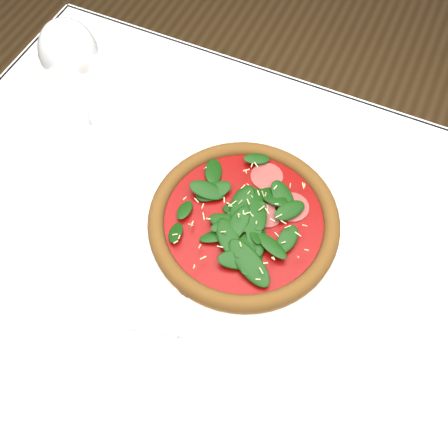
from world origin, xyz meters
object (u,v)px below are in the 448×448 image
at_px(plate, 243,225).
at_px(napkin, 179,312).
at_px(pizza, 244,219).
at_px(wine_glass, 71,58).

xyz_separation_m(plate, napkin, (-0.03, -0.17, -0.00)).
bearing_deg(pizza, wine_glass, 166.26).
distance_m(plate, napkin, 0.17).
height_order(wine_glass, napkin, wine_glass).
xyz_separation_m(plate, pizza, (0.00, 0.00, 0.02)).
bearing_deg(napkin, pizza, 80.76).
xyz_separation_m(pizza, napkin, (-0.03, -0.17, -0.02)).
bearing_deg(wine_glass, plate, -13.74).
relative_size(plate, pizza, 1.06).
height_order(pizza, napkin, pizza).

